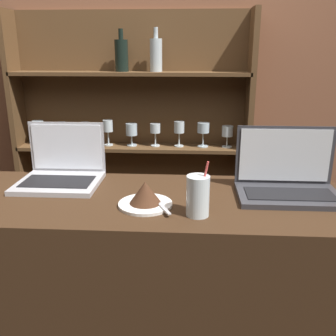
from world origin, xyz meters
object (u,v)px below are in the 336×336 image
Objects in this scene: laptop_near at (62,171)px; laptop_far at (287,180)px; cake_plate at (145,196)px; water_glass at (198,196)px.

laptop_near is 0.86× the size of laptop_far.
laptop_far is 1.92× the size of cake_plate.
water_glass is at bearing -28.06° from laptop_near.
laptop_near reaches higher than water_glass.
cake_plate is 0.18m from water_glass.
cake_plate is at bearing -31.47° from laptop_near.
laptop_far is 0.50m from cake_plate.
laptop_near is 0.58m from water_glass.
laptop_far reaches higher than laptop_near.
laptop_near is 0.41m from cake_plate.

